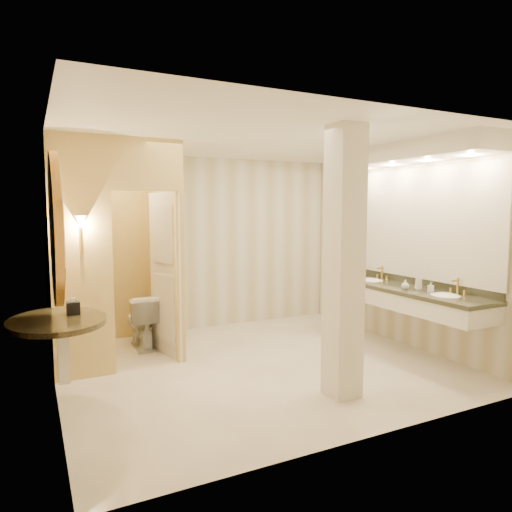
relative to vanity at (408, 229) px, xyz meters
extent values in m
plane|color=white|center=(-1.98, 0.40, -1.63)|extent=(4.50, 4.50, 0.00)
plane|color=white|center=(-1.98, 0.40, 1.07)|extent=(4.50, 4.50, 0.00)
cube|color=beige|center=(-1.98, 2.40, -0.28)|extent=(4.50, 0.02, 2.70)
cube|color=beige|center=(-1.98, -1.60, -0.28)|extent=(4.50, 0.02, 2.70)
cube|color=beige|center=(-4.23, 0.40, -0.28)|extent=(0.02, 4.00, 2.70)
cube|color=beige|center=(0.27, 0.40, -0.28)|extent=(0.02, 4.00, 2.70)
cube|color=#E9D57A|center=(-2.78, 1.65, -0.28)|extent=(0.10, 1.50, 2.70)
cube|color=#E9D57A|center=(-3.90, 0.90, -0.28)|extent=(0.65, 0.10, 2.70)
cube|color=#E9D57A|center=(-3.18, 0.90, 0.77)|extent=(0.80, 0.10, 0.60)
cube|color=silver|center=(-2.86, 1.29, -0.58)|extent=(0.21, 0.79, 2.10)
cylinder|color=gold|center=(-3.90, 0.83, -0.08)|extent=(0.03, 0.03, 0.30)
cone|color=silver|center=(-3.90, 0.83, 0.12)|extent=(0.14, 0.14, 0.14)
cube|color=silver|center=(-0.03, 0.00, -0.90)|extent=(0.60, 2.42, 0.24)
cube|color=black|center=(-0.03, 0.00, -0.78)|extent=(0.64, 2.46, 0.05)
cube|color=black|center=(0.25, 0.00, -0.71)|extent=(0.03, 2.42, 0.10)
ellipsoid|color=white|center=(-0.03, -0.65, -0.80)|extent=(0.40, 0.44, 0.15)
cylinder|color=gold|center=(0.17, -0.65, -0.67)|extent=(0.03, 0.03, 0.22)
ellipsoid|color=white|center=(-0.03, 0.65, -0.80)|extent=(0.40, 0.44, 0.15)
cylinder|color=gold|center=(0.17, 0.65, -0.67)|extent=(0.03, 0.03, 0.22)
cube|color=white|center=(0.25, 0.00, 0.07)|extent=(0.03, 2.42, 1.40)
cube|color=silver|center=(-0.03, 0.00, 0.96)|extent=(0.75, 2.62, 0.22)
cylinder|color=black|center=(-4.21, 0.13, -0.78)|extent=(1.09, 1.09, 0.05)
cube|color=silver|center=(-4.17, 0.13, -1.08)|extent=(0.10, 0.10, 0.60)
cylinder|color=gold|center=(-4.19, 0.13, 0.07)|extent=(0.07, 1.09, 1.09)
cylinder|color=white|center=(-4.15, 0.13, 0.07)|extent=(0.02, 0.87, 0.87)
cube|color=silver|center=(-1.63, -0.79, -0.28)|extent=(0.30, 0.30, 2.70)
cube|color=black|center=(-4.06, 0.25, -0.69)|extent=(0.12, 0.12, 0.12)
imported|color=white|center=(-3.08, 1.75, -1.26)|extent=(0.42, 0.73, 0.74)
imported|color=beige|center=(-0.02, -0.42, -0.69)|extent=(0.07, 0.07, 0.13)
imported|color=silver|center=(-0.15, -0.13, -0.69)|extent=(0.12, 0.12, 0.12)
imported|color=#C6B28C|center=(-0.03, -0.24, -0.64)|extent=(0.10, 0.10, 0.23)
camera|label=1|loc=(-4.40, -4.41, 0.24)|focal=32.00mm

